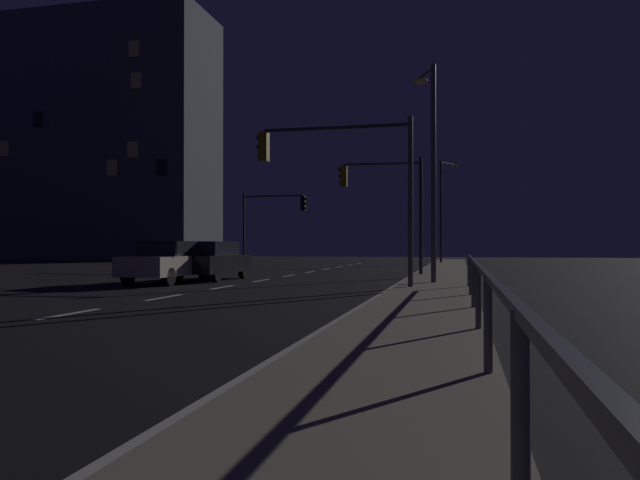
{
  "coord_description": "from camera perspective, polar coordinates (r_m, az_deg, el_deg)",
  "views": [
    {
      "loc": [
        7.77,
        -1.67,
        1.39
      ],
      "look_at": [
        1.4,
        25.45,
        1.67
      ],
      "focal_mm": 33.51,
      "sensor_mm": 36.0,
      "label": 1
    }
  ],
  "objects": [
    {
      "name": "ground_plane",
      "position": [
        20.73,
        -8.86,
        -4.41
      ],
      "size": [
        112.0,
        112.0,
        0.0
      ],
      "primitive_type": "plane",
      "color": "black",
      "rests_on": "ground"
    },
    {
      "name": "sidewalk_right",
      "position": [
        19.23,
        10.9,
        -4.5
      ],
      "size": [
        2.39,
        77.0,
        0.14
      ],
      "primitive_type": "cube",
      "color": "gray",
      "rests_on": "ground"
    },
    {
      "name": "lane_markings_center",
      "position": [
        24.0,
        -5.71,
        -3.88
      ],
      "size": [
        0.14,
        50.0,
        0.01
      ],
      "color": "silver",
      "rests_on": "ground"
    },
    {
      "name": "lane_edge_line",
      "position": [
        24.31,
        7.96,
        -3.83
      ],
      "size": [
        0.14,
        53.0,
        0.01
      ],
      "color": "silver",
      "rests_on": "ground"
    },
    {
      "name": "car",
      "position": [
        24.65,
        -10.34,
        -1.89
      ],
      "size": [
        1.89,
        4.43,
        1.57
      ],
      "color": "black",
      "rests_on": "ground"
    },
    {
      "name": "car_oncoming",
      "position": [
        23.01,
        -14.22,
        -1.97
      ],
      "size": [
        1.91,
        4.44,
        1.57
      ],
      "color": "beige",
      "rests_on": "ground"
    },
    {
      "name": "traffic_light_far_right",
      "position": [
        27.04,
        6.14,
        4.55
      ],
      "size": [
        3.78,
        0.44,
        5.2
      ],
      "color": "#2D3033",
      "rests_on": "sidewalk_right"
    },
    {
      "name": "traffic_light_mid_left",
      "position": [
        39.1,
        -4.59,
        2.52
      ],
      "size": [
        4.45,
        0.44,
        4.91
      ],
      "color": "#38383D",
      "rests_on": "ground"
    },
    {
      "name": "traffic_light_far_left",
      "position": [
        19.06,
        1.89,
        7.02
      ],
      "size": [
        5.08,
        0.34,
        5.26
      ],
      "color": "#4C4C51",
      "rests_on": "sidewalk_right"
    },
    {
      "name": "street_lamp_corner",
      "position": [
        21.36,
        10.54,
        8.12
      ],
      "size": [
        0.9,
        1.38,
        7.54
      ],
      "color": "#4C4C51",
      "rests_on": "sidewalk_right"
    },
    {
      "name": "street_lamp_median",
      "position": [
        46.96,
        11.69,
        3.64
      ],
      "size": [
        1.34,
        1.96,
        7.81
      ],
      "color": "#2D3033",
      "rests_on": "sidewalk_right"
    },
    {
      "name": "barrier_fence",
      "position": [
        9.38,
        14.87,
        -3.66
      ],
      "size": [
        0.09,
        19.49,
        0.98
      ],
      "color": "#59595E",
      "rests_on": "sidewalk_right"
    },
    {
      "name": "building_distant",
      "position": [
        67.4,
        -19.66,
        9.05
      ],
      "size": [
        22.15,
        9.48,
        25.22
      ],
      "color": "#4C515B",
      "rests_on": "ground"
    }
  ]
}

